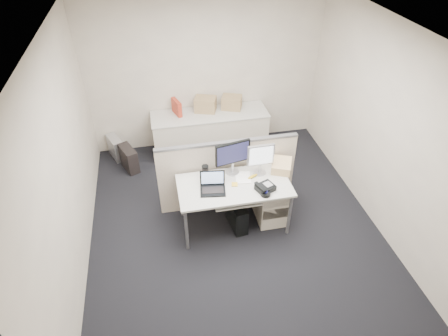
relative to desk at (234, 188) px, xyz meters
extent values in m
cube|color=black|center=(0.00, 0.00, -0.67)|extent=(4.00, 4.50, 0.01)
cube|color=white|center=(0.00, 0.00, 2.04)|extent=(4.00, 4.50, 0.01)
cube|color=beige|center=(0.00, 2.25, 0.69)|extent=(4.00, 0.02, 2.70)
cube|color=beige|center=(0.00, -2.25, 0.69)|extent=(4.00, 0.02, 2.70)
cube|color=beige|center=(-2.00, 0.00, 0.69)|extent=(0.02, 4.50, 2.70)
cube|color=beige|center=(2.00, 0.00, 0.69)|extent=(0.02, 4.50, 2.70)
cube|color=beige|center=(0.00, 0.00, 0.05)|extent=(1.50, 0.75, 0.03)
cylinder|color=slate|center=(-0.70, -0.33, -0.31)|extent=(0.04, 0.04, 0.70)
cylinder|color=slate|center=(-0.70, 0.33, -0.31)|extent=(0.04, 0.04, 0.70)
cylinder|color=slate|center=(0.70, -0.33, -0.31)|extent=(0.04, 0.04, 0.70)
cylinder|color=slate|center=(0.70, 0.33, -0.31)|extent=(0.04, 0.04, 0.70)
cube|color=beige|center=(0.00, -0.18, -0.04)|extent=(0.62, 0.32, 0.02)
cube|color=beige|center=(0.55, 0.05, -0.34)|extent=(0.40, 0.55, 0.65)
cube|color=beige|center=(0.00, 0.45, -0.11)|extent=(2.00, 0.06, 1.10)
cube|color=beige|center=(0.00, 1.93, -0.30)|extent=(2.00, 0.60, 0.72)
cube|color=black|center=(0.03, 0.27, 0.31)|extent=(0.52, 0.29, 0.49)
cube|color=#B7B7BC|center=(0.40, 0.18, 0.29)|extent=(0.37, 0.19, 0.45)
cube|color=black|center=(-0.30, -0.07, 0.19)|extent=(0.36, 0.29, 0.24)
cylinder|color=black|center=(0.35, -0.28, 0.09)|extent=(0.15, 0.15, 0.05)
cube|color=black|center=(0.37, -0.18, 0.10)|extent=(0.28, 0.26, 0.07)
cube|color=white|center=(0.15, 0.12, 0.07)|extent=(0.24, 0.29, 0.01)
cube|color=gold|center=(0.01, 0.00, 0.07)|extent=(0.10, 0.10, 0.01)
cylinder|color=black|center=(-0.35, 0.22, 0.16)|extent=(0.12, 0.12, 0.19)
ellipsoid|color=yellow|center=(0.28, 0.10, 0.08)|extent=(0.17, 0.11, 0.04)
cube|color=black|center=(-0.15, 0.20, 0.07)|extent=(0.08, 0.12, 0.02)
cube|color=tan|center=(0.72, 0.20, 0.13)|extent=(0.37, 0.41, 0.12)
cube|color=black|center=(0.05, -0.14, -0.02)|extent=(0.48, 0.26, 0.03)
cube|color=black|center=(0.04, -0.05, -0.46)|extent=(0.23, 0.46, 0.41)
cube|color=black|center=(-1.45, 1.63, -0.46)|extent=(0.33, 0.47, 0.41)
cube|color=#B7B7BC|center=(-1.68, 2.03, -0.47)|extent=(0.31, 0.45, 0.39)
cube|color=tan|center=(-0.05, 2.05, 0.19)|extent=(0.42, 0.37, 0.27)
cube|color=tan|center=(0.42, 2.05, 0.18)|extent=(0.41, 0.36, 0.24)
cube|color=#AB301D|center=(-0.55, 2.03, 0.20)|extent=(0.16, 0.31, 0.28)
camera|label=1|loc=(-0.89, -3.70, 3.28)|focal=30.00mm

